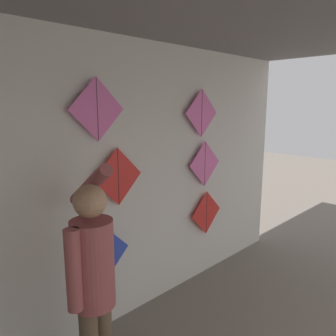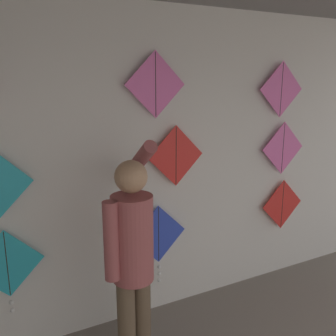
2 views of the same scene
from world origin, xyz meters
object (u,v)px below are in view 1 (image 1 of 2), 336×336
object	(u,v)px
kite_5	(205,164)
kite_8	(202,113)
kite_2	(206,213)
kite_4	(118,177)
kite_1	(105,258)
shopkeeper	(93,279)
kite_7	(97,109)

from	to	relation	value
kite_5	kite_8	bearing A→B (deg)	180.00
kite_2	kite_4	size ratio (longest dim) A/B	1.00
kite_8	kite_5	bearing A→B (deg)	0.00
kite_2	kite_5	xyz separation A→B (m)	(-0.05, 0.00, 0.63)
kite_1	kite_8	world-z (taller)	kite_8
shopkeeper	kite_5	size ratio (longest dim) A/B	3.22
shopkeeper	kite_7	bearing A→B (deg)	36.05
kite_8	kite_2	bearing A→B (deg)	0.00
shopkeeper	kite_4	size ratio (longest dim) A/B	3.22
shopkeeper	kite_2	world-z (taller)	shopkeeper
kite_4	kite_1	bearing A→B (deg)	-179.68
kite_1	kite_7	distance (m)	1.38
shopkeeper	kite_7	size ratio (longest dim) A/B	3.22
kite_2	shopkeeper	bearing A→B (deg)	-162.57
kite_5	kite_1	bearing A→B (deg)	-179.96
kite_4	kite_7	xyz separation A→B (m)	(-0.20, 0.00, 0.63)
shopkeeper	kite_7	world-z (taller)	kite_7
kite_2	kite_5	size ratio (longest dim) A/B	1.00
shopkeeper	kite_1	world-z (taller)	shopkeeper
kite_1	kite_5	size ratio (longest dim) A/B	1.38
shopkeeper	kite_8	bearing A→B (deg)	2.50
kite_7	kite_8	size ratio (longest dim) A/B	1.00
kite_2	kite_5	world-z (taller)	kite_5
kite_1	kite_4	world-z (taller)	kite_4
kite_1	kite_5	xyz separation A→B (m)	(1.46, 0.00, 0.72)
kite_4	kite_8	world-z (taller)	kite_8
kite_7	kite_2	bearing A→B (deg)	0.00
kite_5	kite_7	world-z (taller)	kite_7
kite_5	kite_2	bearing A→B (deg)	0.00
kite_2	kite_1	bearing A→B (deg)	-179.96
kite_5	kite_7	bearing A→B (deg)	180.00
kite_2	kite_5	bearing A→B (deg)	180.00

